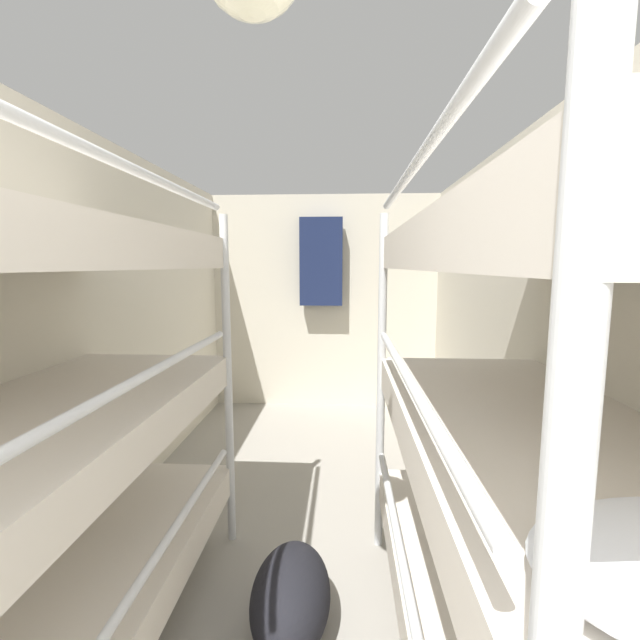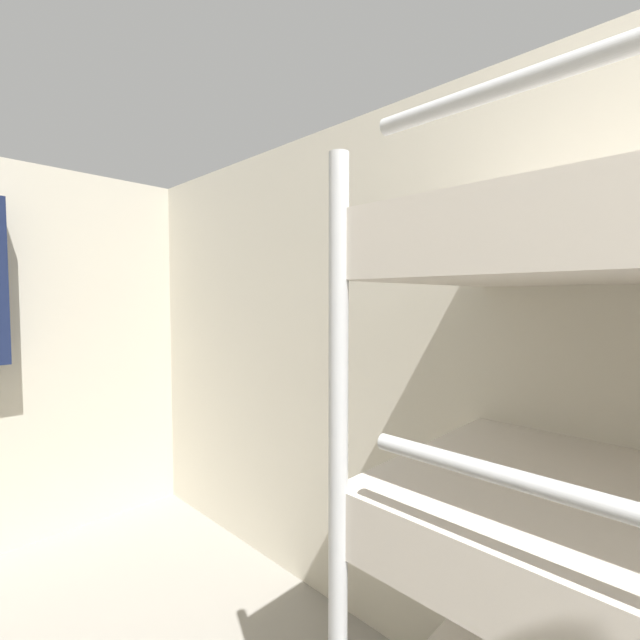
# 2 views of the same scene
# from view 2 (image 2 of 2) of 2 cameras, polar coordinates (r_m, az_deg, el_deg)

# --- Properties ---
(wall_right) EXTENTS (0.06, 4.89, 2.27)m
(wall_right) POSITION_cam_2_polar(r_m,az_deg,el_deg) (1.66, 22.45, -9.19)
(wall_right) COLOR beige
(wall_right) RESTS_ON ground_plane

